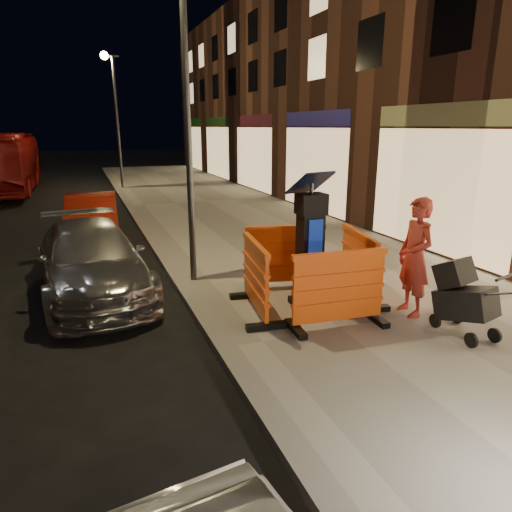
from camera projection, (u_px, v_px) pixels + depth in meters
name	position (u px, v px, depth m)	size (l,w,h in m)	color
ground_plane	(228.00, 357.00, 6.26)	(120.00, 120.00, 0.00)	black
sidewalk	(407.00, 320.00, 7.26)	(6.00, 60.00, 0.15)	gray
kerb	(228.00, 352.00, 6.23)	(0.30, 60.00, 0.15)	slate
parking_kiosk	(310.00, 244.00, 7.44)	(0.66, 0.66, 2.10)	black
barrier_front	(339.00, 290.00, 6.71)	(1.50, 0.62, 1.17)	#FD5711
barrier_back	(285.00, 257.00, 8.42)	(1.50, 0.62, 1.17)	#FD5711
barrier_kerbside	(256.00, 278.00, 7.24)	(1.50, 0.62, 1.17)	#FD5711
barrier_bldgside	(358.00, 265.00, 7.89)	(1.50, 0.62, 1.17)	#FD5711
car_silver	(95.00, 292.00, 8.71)	(1.82, 4.47, 1.30)	#B5B5BA
car_red	(94.00, 240.00, 12.72)	(1.33, 3.81, 1.25)	maroon
bus_doubledecker	(10.00, 192.00, 22.06)	(2.31, 9.86, 2.75)	maroon
man	(415.00, 257.00, 7.11)	(0.68, 0.45, 1.88)	maroon
stroller	(466.00, 300.00, 6.48)	(0.55, 0.85, 1.06)	black
street_lamp_mid	(188.00, 121.00, 8.17)	(0.12, 0.12, 6.00)	#3F3F44
street_lamp_far	(118.00, 124.00, 21.65)	(0.12, 0.12, 6.00)	#3F3F44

